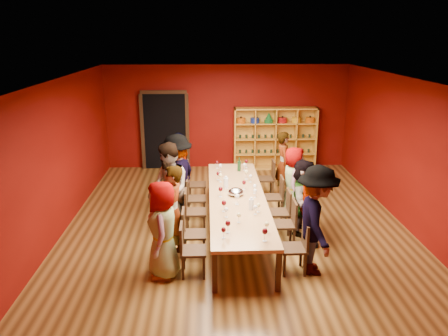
{
  "coord_description": "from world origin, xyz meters",
  "views": [
    {
      "loc": [
        -0.58,
        -8.07,
        3.86
      ],
      "look_at": [
        -0.24,
        0.62,
        1.15
      ],
      "focal_mm": 35.0,
      "sensor_mm": 36.0,
      "label": 1
    }
  ],
  "objects_px": {
    "chair_person_left_3": "(193,196)",
    "person_right_0": "(316,220)",
    "wine_bottle": "(239,166)",
    "person_left_1": "(172,213)",
    "person_left_0": "(163,230)",
    "shelving_unit": "(275,135)",
    "chair_person_left_0": "(188,247)",
    "person_right_4": "(284,164)",
    "tasting_table": "(237,199)",
    "chair_person_right_3": "(277,194)",
    "chair_person_right_0": "(298,245)",
    "person_left_2": "(169,189)",
    "chair_person_left_4": "(194,182)",
    "person_left_4": "(180,168)",
    "chair_person_right_4": "(269,176)",
    "person_right_2": "(303,196)",
    "chair_person_left_2": "(191,209)",
    "chair_person_right_1": "(288,221)",
    "person_right_3": "(293,182)",
    "spittoon_bowl": "(236,192)",
    "chair_person_left_1": "(190,231)",
    "person_right_1": "(310,207)",
    "chair_person_right_2": "(283,209)",
    "person_left_3": "(177,177)"
  },
  "relations": [
    {
      "from": "chair_person_left_3",
      "to": "person_right_0",
      "type": "xyz_separation_m",
      "value": [
        2.09,
        -2.32,
        0.43
      ]
    },
    {
      "from": "chair_person_left_3",
      "to": "wine_bottle",
      "type": "bearing_deg",
      "value": 41.19
    },
    {
      "from": "person_left_1",
      "to": "person_left_0",
      "type": "bearing_deg",
      "value": -2.31
    },
    {
      "from": "shelving_unit",
      "to": "chair_person_left_0",
      "type": "xyz_separation_m",
      "value": [
        -2.31,
        -5.94,
        -0.49
      ]
    },
    {
      "from": "person_left_0",
      "to": "person_right_4",
      "type": "relative_size",
      "value": 1.02
    },
    {
      "from": "chair_person_left_0",
      "to": "tasting_table",
      "type": "bearing_deg",
      "value": 60.71
    },
    {
      "from": "shelving_unit",
      "to": "chair_person_right_3",
      "type": "distance_m",
      "value": 3.64
    },
    {
      "from": "chair_person_right_0",
      "to": "person_left_2",
      "type": "bearing_deg",
      "value": 144.61
    },
    {
      "from": "chair_person_left_4",
      "to": "shelving_unit",
      "type": "bearing_deg",
      "value": 49.29
    },
    {
      "from": "person_left_4",
      "to": "chair_person_right_4",
      "type": "relative_size",
      "value": 1.9
    },
    {
      "from": "person_right_2",
      "to": "person_left_0",
      "type": "bearing_deg",
      "value": 143.7
    },
    {
      "from": "chair_person_left_2",
      "to": "chair_person_left_3",
      "type": "distance_m",
      "value": 0.73
    },
    {
      "from": "chair_person_right_1",
      "to": "person_right_3",
      "type": "xyz_separation_m",
      "value": [
        0.36,
        1.4,
        0.28
      ]
    },
    {
      "from": "chair_person_left_2",
      "to": "spittoon_bowl",
      "type": "relative_size",
      "value": 2.87
    },
    {
      "from": "chair_person_left_2",
      "to": "chair_person_left_4",
      "type": "relative_size",
      "value": 1.0
    },
    {
      "from": "shelving_unit",
      "to": "person_right_4",
      "type": "bearing_deg",
      "value": -93.11
    },
    {
      "from": "shelving_unit",
      "to": "wine_bottle",
      "type": "distance_m",
      "value": 2.93
    },
    {
      "from": "tasting_table",
      "to": "chair_person_left_4",
      "type": "xyz_separation_m",
      "value": [
        -0.91,
        1.64,
        -0.2
      ]
    },
    {
      "from": "person_right_2",
      "to": "chair_person_right_3",
      "type": "xyz_separation_m",
      "value": [
        -0.39,
        0.83,
        -0.27
      ]
    },
    {
      "from": "person_left_0",
      "to": "chair_person_left_1",
      "type": "height_order",
      "value": "person_left_0"
    },
    {
      "from": "person_left_2",
      "to": "person_right_3",
      "type": "xyz_separation_m",
      "value": [
        2.6,
        0.75,
        -0.15
      ]
    },
    {
      "from": "person_right_1",
      "to": "chair_person_right_2",
      "type": "height_order",
      "value": "person_right_1"
    },
    {
      "from": "person_left_2",
      "to": "person_right_0",
      "type": "bearing_deg",
      "value": 34.61
    },
    {
      "from": "chair_person_left_1",
      "to": "person_left_4",
      "type": "distance_m",
      "value": 2.69
    },
    {
      "from": "chair_person_right_1",
      "to": "spittoon_bowl",
      "type": "xyz_separation_m",
      "value": [
        -0.93,
        0.71,
        0.33
      ]
    },
    {
      "from": "chair_person_right_2",
      "to": "person_right_4",
      "type": "height_order",
      "value": "person_right_4"
    },
    {
      "from": "tasting_table",
      "to": "person_left_1",
      "type": "xyz_separation_m",
      "value": [
        -1.2,
        -1.01,
        0.15
      ]
    },
    {
      "from": "chair_person_left_0",
      "to": "person_left_3",
      "type": "distance_m",
      "value": 2.41
    },
    {
      "from": "shelving_unit",
      "to": "person_right_3",
      "type": "distance_m",
      "value": 3.58
    },
    {
      "from": "person_left_4",
      "to": "person_right_2",
      "type": "distance_m",
      "value": 3.06
    },
    {
      "from": "tasting_table",
      "to": "wine_bottle",
      "type": "bearing_deg",
      "value": 84.5
    },
    {
      "from": "chair_person_left_4",
      "to": "chair_person_right_4",
      "type": "bearing_deg",
      "value": 11.28
    },
    {
      "from": "chair_person_left_3",
      "to": "chair_person_right_3",
      "type": "xyz_separation_m",
      "value": [
        1.82,
        0.02,
        0.0
      ]
    },
    {
      "from": "chair_person_left_1",
      "to": "person_right_4",
      "type": "xyz_separation_m",
      "value": [
        2.18,
        3.01,
        0.31
      ]
    },
    {
      "from": "person_left_0",
      "to": "person_right_1",
      "type": "height_order",
      "value": "person_left_0"
    },
    {
      "from": "chair_person_right_0",
      "to": "chair_person_right_2",
      "type": "relative_size",
      "value": 1.0
    },
    {
      "from": "chair_person_left_2",
      "to": "chair_person_right_0",
      "type": "height_order",
      "value": "same"
    },
    {
      "from": "chair_person_left_1",
      "to": "chair_person_left_3",
      "type": "bearing_deg",
      "value": 90.0
    },
    {
      "from": "shelving_unit",
      "to": "chair_person_left_0",
      "type": "relative_size",
      "value": 2.7
    },
    {
      "from": "person_left_2",
      "to": "person_left_4",
      "type": "height_order",
      "value": "person_left_2"
    },
    {
      "from": "person_left_4",
      "to": "tasting_table",
      "type": "bearing_deg",
      "value": 53.73
    },
    {
      "from": "chair_person_left_2",
      "to": "wine_bottle",
      "type": "bearing_deg",
      "value": 57.23
    },
    {
      "from": "tasting_table",
      "to": "person_right_0",
      "type": "distance_m",
      "value": 2.0
    },
    {
      "from": "chair_person_right_1",
      "to": "wine_bottle",
      "type": "relative_size",
      "value": 2.72
    },
    {
      "from": "person_left_0",
      "to": "chair_person_left_3",
      "type": "relative_size",
      "value": 1.84
    },
    {
      "from": "person_right_2",
      "to": "chair_person_right_4",
      "type": "relative_size",
      "value": 1.72
    },
    {
      "from": "chair_person_right_1",
      "to": "spittoon_bowl",
      "type": "bearing_deg",
      "value": 142.61
    },
    {
      "from": "spittoon_bowl",
      "to": "chair_person_left_0",
      "type": "bearing_deg",
      "value": -117.79
    },
    {
      "from": "chair_person_left_2",
      "to": "person_right_3",
      "type": "distance_m",
      "value": 2.32
    },
    {
      "from": "tasting_table",
      "to": "chair_person_right_0",
      "type": "height_order",
      "value": "chair_person_right_0"
    }
  ]
}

